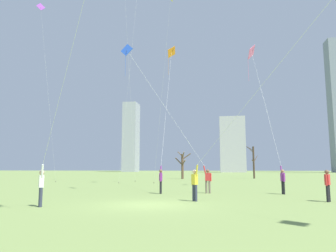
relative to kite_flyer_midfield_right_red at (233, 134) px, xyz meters
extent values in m
plane|color=#7A934C|center=(-3.98, 0.02, -3.25)|extent=(400.00, 400.00, 0.00)
cylinder|color=#33384C|center=(-2.01, 2.04, -2.82)|extent=(0.14, 0.14, 0.85)
cylinder|color=#33384C|center=(-1.88, 1.87, -2.82)|extent=(0.14, 0.14, 0.85)
cube|color=yellow|center=(-1.94, 1.95, -2.13)|extent=(0.37, 0.39, 0.54)
sphere|color=beige|center=(-1.94, 1.95, -1.74)|extent=(0.22, 0.22, 0.22)
cylinder|color=yellow|center=(-2.07, 2.12, -2.16)|extent=(0.09, 0.09, 0.55)
cylinder|color=yellow|center=(-1.82, 1.79, -1.66)|extent=(0.19, 0.22, 0.56)
cylinder|color=#33384C|center=(-8.64, -1.40, -2.82)|extent=(0.14, 0.14, 0.85)
cylinder|color=#33384C|center=(-8.51, -1.57, -2.82)|extent=(0.14, 0.14, 0.85)
cube|color=white|center=(-8.57, -1.48, -2.13)|extent=(0.36, 0.39, 0.54)
sphere|color=beige|center=(-8.57, -1.48, -1.74)|extent=(0.22, 0.22, 0.22)
cylinder|color=white|center=(-8.69, -1.31, -2.16)|extent=(0.09, 0.09, 0.55)
cylinder|color=white|center=(-8.45, -1.66, -1.66)|extent=(0.19, 0.22, 0.56)
cylinder|color=black|center=(-4.54, 6.38, -2.82)|extent=(0.14, 0.14, 0.85)
cylinder|color=black|center=(-4.56, 6.60, -2.82)|extent=(0.14, 0.14, 0.85)
cube|color=purple|center=(-4.55, 6.49, -2.13)|extent=(0.24, 0.36, 0.54)
sphere|color=brown|center=(-4.55, 6.49, -1.74)|extent=(0.22, 0.22, 0.22)
cylinder|color=purple|center=(-4.52, 6.28, -2.16)|extent=(0.09, 0.09, 0.55)
cylinder|color=purple|center=(-4.57, 6.70, -1.66)|extent=(0.11, 0.21, 0.56)
cube|color=orange|center=(-5.67, 19.75, 11.74)|extent=(0.77, 1.49, 1.43)
cylinder|color=black|center=(-5.67, 19.75, 11.74)|extent=(0.64, 0.07, 0.85)
cylinder|color=orange|center=(-6.04, 19.72, 10.13)|extent=(0.02, 0.02, 2.21)
cylinder|color=silver|center=(-5.12, 13.22, 5.17)|extent=(1.11, 13.06, 13.15)
cylinder|color=black|center=(3.54, 7.14, -2.82)|extent=(0.14, 0.14, 0.85)
cylinder|color=black|center=(3.51, 7.36, -2.82)|extent=(0.14, 0.14, 0.85)
cube|color=purple|center=(3.52, 7.25, -2.13)|extent=(0.25, 0.37, 0.54)
sphere|color=#9E7051|center=(3.52, 7.25, -1.74)|extent=(0.22, 0.22, 0.22)
cylinder|color=purple|center=(3.56, 7.04, -2.16)|extent=(0.09, 0.09, 0.55)
cylinder|color=purple|center=(3.49, 7.46, -1.66)|extent=(0.12, 0.21, 0.56)
cube|color=pink|center=(2.60, 13.88, 9.05)|extent=(0.71, 1.55, 1.47)
cylinder|color=black|center=(2.60, 13.88, 9.05)|extent=(0.60, 0.10, 0.90)
cylinder|color=pink|center=(2.25, 13.83, 7.41)|extent=(0.02, 0.02, 2.23)
cylinder|color=silver|center=(3.04, 10.67, 3.82)|extent=(0.91, 6.44, 10.46)
cylinder|color=#726656|center=(-1.30, 7.31, -2.82)|extent=(0.14, 0.14, 0.85)
cylinder|color=#726656|center=(-1.52, 7.32, -2.82)|extent=(0.14, 0.14, 0.85)
cube|color=red|center=(-1.41, 7.31, -2.13)|extent=(0.36, 0.23, 0.54)
sphere|color=brown|center=(-1.41, 7.31, -1.74)|extent=(0.22, 0.22, 0.22)
cylinder|color=red|center=(-1.20, 7.30, -2.16)|extent=(0.09, 0.09, 0.55)
cylinder|color=red|center=(-1.62, 7.33, -1.66)|extent=(0.21, 0.11, 0.56)
cube|color=blue|center=(-7.42, 7.62, 7.44)|extent=(1.13, 0.55, 1.15)
cylinder|color=black|center=(-7.42, 7.62, 7.44)|extent=(0.04, 0.42, 0.72)
cylinder|color=blue|center=(-7.44, 7.38, 6.17)|extent=(0.02, 0.02, 1.71)
cylinder|color=silver|center=(-4.52, 7.48, 3.02)|extent=(5.82, 0.30, 8.85)
cylinder|color=black|center=(4.76, 2.57, -2.82)|extent=(0.14, 0.14, 0.85)
cylinder|color=black|center=(4.87, 2.76, -2.82)|extent=(0.14, 0.14, 0.85)
cube|color=red|center=(4.81, 2.66, -2.13)|extent=(0.35, 0.39, 0.54)
sphere|color=brown|center=(4.81, 2.66, -1.74)|extent=(0.22, 0.22, 0.22)
cylinder|color=red|center=(4.70, 2.49, -2.16)|extent=(0.09, 0.09, 0.55)
cylinder|color=red|center=(4.93, 2.84, -2.16)|extent=(0.09, 0.09, 0.55)
cylinder|color=silver|center=(-11.04, 21.23, 10.20)|extent=(1.79, 1.31, 26.83)
cylinder|color=#3F3833|center=(-11.93, 20.58, -3.21)|extent=(0.10, 0.10, 0.08)
cube|color=purple|center=(-23.22, 21.14, 19.48)|extent=(1.00, 0.56, 1.11)
cylinder|color=black|center=(-23.22, 21.14, 19.48)|extent=(0.17, 0.18, 0.72)
cylinder|color=silver|center=(-22.12, 22.12, 8.13)|extent=(2.21, 1.98, 22.69)
cylinder|color=#3F3833|center=(-21.02, 23.11, -3.21)|extent=(0.10, 0.10, 0.08)
cylinder|color=silver|center=(-6.54, 18.39, 6.58)|extent=(2.74, 5.21, 19.59)
cylinder|color=#3F3833|center=(-7.90, 20.98, -3.21)|extent=(0.10, 0.10, 0.08)
cylinder|color=silver|center=(-11.84, 24.23, 9.25)|extent=(1.12, 2.64, 24.92)
cylinder|color=#3F3833|center=(-11.28, 25.54, -3.21)|extent=(0.10, 0.10, 0.08)
cylinder|color=#423326|center=(5.32, 39.59, -0.59)|extent=(0.30, 0.30, 5.31)
cylinder|color=#423326|center=(5.13, 39.07, -0.36)|extent=(0.51, 1.12, 0.44)
cylinder|color=#423326|center=(4.80, 38.94, 1.48)|extent=(1.17, 1.40, 0.93)
cylinder|color=#423326|center=(4.86, 40.34, 1.77)|extent=(1.04, 1.59, 0.80)
cylinder|color=#423326|center=(5.70, 40.14, -0.02)|extent=(0.88, 1.23, 1.20)
cylinder|color=brown|center=(-6.24, 36.08, -1.27)|extent=(0.40, 0.40, 3.96)
cylinder|color=brown|center=(-6.62, 36.13, 0.74)|extent=(0.89, 0.25, 0.82)
cylinder|color=brown|center=(-6.04, 35.49, 0.58)|extent=(0.58, 1.32, 0.98)
cylinder|color=brown|center=(-5.94, 35.48, -0.60)|extent=(0.79, 1.35, 0.79)
cylinder|color=brown|center=(-6.84, 36.38, -0.47)|extent=(1.39, 0.81, 1.31)
cylinder|color=brown|center=(-5.57, 36.09, 0.34)|extent=(1.42, 0.18, 1.05)
cube|color=#B2B2B7|center=(5.85, 118.87, 8.23)|extent=(10.36, 7.53, 22.96)
cube|color=#9EA3AD|center=(-41.52, 132.48, 13.35)|extent=(6.55, 8.83, 33.19)
camera|label=1|loc=(-0.79, -14.78, -1.55)|focal=33.72mm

